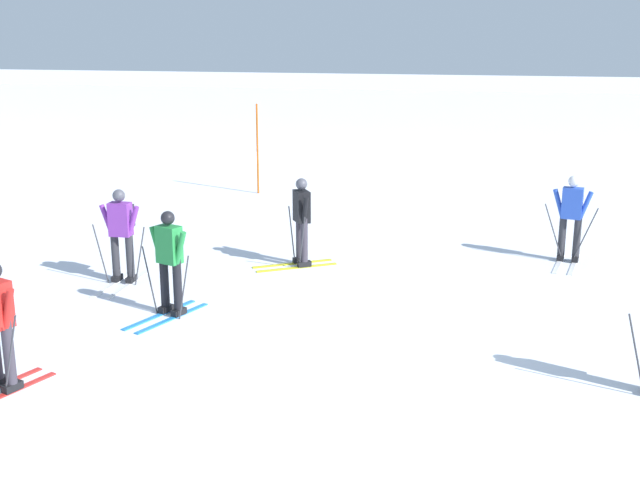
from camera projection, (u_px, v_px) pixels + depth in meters
ground_plane at (340, 353)px, 11.64m from camera, size 120.00×120.00×0.00m
far_snow_ridge at (431, 112)px, 31.64m from camera, size 80.00×8.13×2.24m
skier_blue at (571, 216)px, 15.81m from camera, size 0.99×1.64×1.71m
skier_green at (169, 260)px, 12.93m from camera, size 0.96×1.62×1.71m
skier_black at (301, 219)px, 15.55m from camera, size 1.57×1.13×1.71m
skier_purple at (122, 231)px, 14.56m from camera, size 1.00×1.61×1.71m
trail_marker_pole at (258, 149)px, 21.99m from camera, size 0.06×0.06×2.42m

